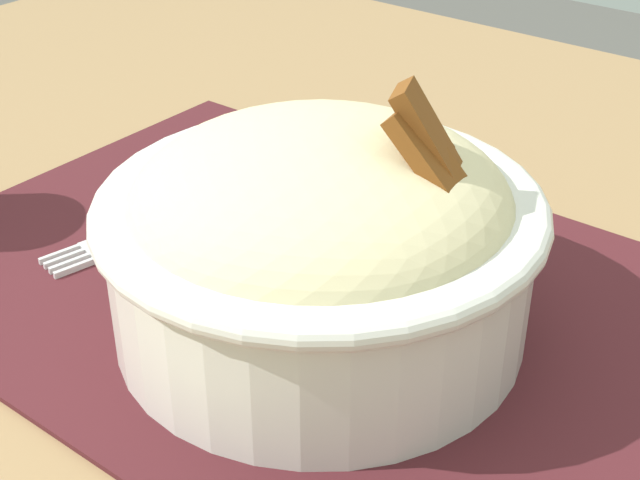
{
  "coord_description": "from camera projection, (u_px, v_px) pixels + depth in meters",
  "views": [
    {
      "loc": [
        -0.25,
        0.3,
        1.02
      ],
      "look_at": [
        -0.02,
        0.01,
        0.8
      ],
      "focal_mm": 51.61,
      "sensor_mm": 36.0,
      "label": 1
    }
  ],
  "objects": [
    {
      "name": "bowl",
      "position": [
        321.0,
        234.0,
        0.43
      ],
      "size": [
        0.24,
        0.24,
        0.13
      ],
      "color": "silver",
      "rests_on": "placemat"
    },
    {
      "name": "placemat",
      "position": [
        330.0,
        299.0,
        0.48
      ],
      "size": [
        0.47,
        0.31,
        0.0
      ],
      "primitive_type": "cube",
      "rotation": [
        0.0,
        0.0,
        0.01
      ],
      "color": "#47191E",
      "rests_on": "table"
    },
    {
      "name": "table",
      "position": [
        300.0,
        402.0,
        0.51
      ],
      "size": [
        1.13,
        0.92,
        0.75
      ],
      "color": "#99754C",
      "rests_on": "ground_plane"
    },
    {
      "name": "fork",
      "position": [
        137.0,
        235.0,
        0.53
      ],
      "size": [
        0.04,
        0.12,
        0.0
      ],
      "color": "silver",
      "rests_on": "placemat"
    }
  ]
}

